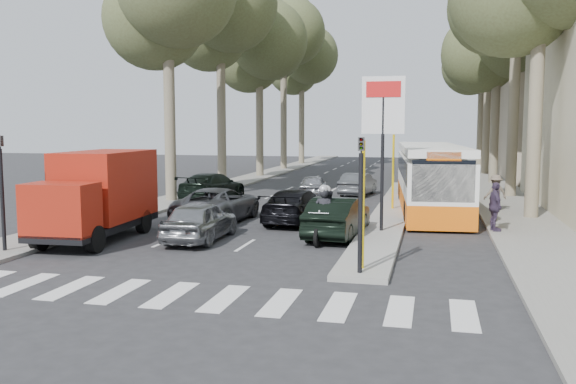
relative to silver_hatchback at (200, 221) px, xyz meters
name	(u,v)px	position (x,y,z in m)	size (l,w,h in m)	color
ground	(254,260)	(2.64, -2.45, -0.69)	(120.00, 120.00, 0.00)	#28282B
sidewalk_right	(489,185)	(11.24, 22.55, -0.63)	(3.20, 70.00, 0.12)	gray
median_left	(259,176)	(-5.36, 25.55, -0.63)	(2.40, 64.00, 0.12)	gray
traffic_island	(392,210)	(5.89, 8.55, -0.61)	(1.50, 26.00, 0.16)	gray
billboard	(383,131)	(5.89, 2.55, 3.02)	(1.50, 12.10, 5.60)	yellow
traffic_light_island	(361,182)	(5.89, -3.95, 1.80)	(0.16, 0.41, 3.60)	black
traffic_light_left	(1,173)	(-4.96, -3.45, 1.80)	(0.16, 0.41, 3.60)	black
tree_l_b	(223,10)	(-5.33, 17.66, 10.39)	(7.40, 7.20, 14.88)	#6B604C
tree_l_c	(261,43)	(-5.13, 25.66, 9.35)	(7.40, 7.20, 13.71)	#6B604C
tree_l_d	(285,35)	(-5.23, 33.66, 11.08)	(7.40, 7.20, 15.66)	#6B604C
tree_l_e	(303,57)	(-5.33, 41.66, 10.04)	(7.40, 7.20, 14.49)	#6B604C
tree_r_c	(500,37)	(11.67, 23.66, 9.01)	(7.40, 7.20, 13.32)	#6B604C
tree_r_d	(491,33)	(11.77, 31.66, 10.39)	(7.40, 7.20, 14.88)	#6B604C
tree_r_e	(484,54)	(11.87, 39.66, 9.70)	(7.40, 7.20, 14.10)	#6B604C
silver_hatchback	(200,221)	(0.00, 0.00, 0.00)	(1.62, 4.03, 1.37)	gray
dark_hatchback	(338,217)	(4.44, 1.70, 0.03)	(1.51, 4.33, 1.43)	black
queue_car_a	(218,204)	(-0.86, 4.12, 0.01)	(2.31, 5.00, 1.39)	#4E4F56
queue_car_b	(296,206)	(2.33, 4.55, -0.01)	(1.91, 4.69, 1.36)	black
queue_car_c	(313,186)	(1.21, 13.71, -0.08)	(1.42, 3.54, 1.21)	#9C9DA3
queue_car_d	(358,184)	(3.56, 14.82, -0.05)	(1.34, 3.84, 1.26)	#4F5256
queue_car_e	(212,186)	(-3.66, 10.95, 0.03)	(2.00, 4.93, 1.43)	black
red_truck	(98,194)	(-3.42, -0.64, 0.90)	(2.41, 5.73, 3.01)	black
city_bus	(430,177)	(7.52, 8.94, 0.92)	(3.48, 11.74, 3.05)	orange
motorcycle	(325,216)	(4.15, 0.80, 0.20)	(0.84, 2.29, 1.95)	black
pedestrian_near	(495,207)	(9.84, 3.60, 0.31)	(1.03, 0.51, 1.76)	#3F3149
pedestrian_far	(495,193)	(10.36, 9.05, 0.24)	(1.05, 0.47, 1.62)	#706254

